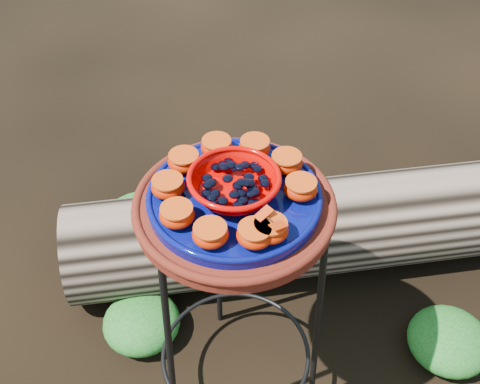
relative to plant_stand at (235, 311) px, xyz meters
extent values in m
plane|color=black|center=(0.00, 0.00, -0.35)|extent=(60.00, 60.00, 0.00)
cylinder|color=#5F2212|center=(0.00, 0.00, 0.37)|extent=(0.42, 0.42, 0.03)
cylinder|color=#07004A|center=(0.00, 0.00, 0.40)|extent=(0.36, 0.36, 0.02)
ellipsoid|color=#C10600|center=(0.04, -0.13, 0.43)|extent=(0.07, 0.07, 0.04)
ellipsoid|color=#C10600|center=(0.13, -0.03, 0.43)|extent=(0.07, 0.07, 0.04)
ellipsoid|color=#C10600|center=(0.12, 0.05, 0.43)|extent=(0.07, 0.07, 0.04)
ellipsoid|color=#C10600|center=(0.07, 0.11, 0.43)|extent=(0.07, 0.07, 0.04)
ellipsoid|color=#C10600|center=(-0.01, 0.13, 0.43)|extent=(0.07, 0.07, 0.04)
ellipsoid|color=#C10600|center=(-0.08, 0.10, 0.43)|extent=(0.07, 0.07, 0.04)
ellipsoid|color=#C10600|center=(-0.13, 0.03, 0.43)|extent=(0.07, 0.07, 0.04)
ellipsoid|color=#C10600|center=(-0.12, -0.05, 0.43)|extent=(0.07, 0.07, 0.04)
ellipsoid|color=#C10600|center=(-0.07, -0.11, 0.43)|extent=(0.07, 0.07, 0.04)
ellipsoid|color=#C10600|center=(0.01, -0.13, 0.43)|extent=(0.07, 0.07, 0.04)
ellipsoid|color=#144D14|center=(-0.24, 0.23, -0.29)|extent=(0.24, 0.24, 0.12)
ellipsoid|color=#144D14|center=(0.64, -0.05, -0.29)|extent=(0.24, 0.24, 0.12)
ellipsoid|color=#144D14|center=(-0.19, 0.65, -0.28)|extent=(0.27, 0.27, 0.13)
camera|label=1|loc=(-0.19, -0.85, 1.26)|focal=45.00mm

